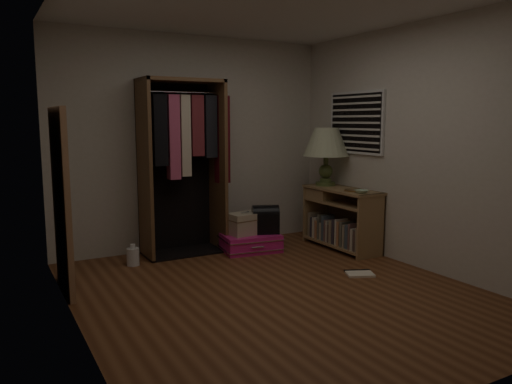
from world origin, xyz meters
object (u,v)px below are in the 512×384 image
(console_bookshelf, at_px, (339,217))
(open_wardrobe, at_px, (185,151))
(floor_mirror, at_px, (62,201))
(black_bag, at_px, (265,219))
(pink_suitcase, at_px, (250,242))
(table_lamp, at_px, (326,143))
(white_jug, at_px, (133,256))
(train_case, at_px, (245,224))

(console_bookshelf, bearing_deg, open_wardrobe, 157.41)
(floor_mirror, relative_size, black_bag, 4.56)
(pink_suitcase, height_order, table_lamp, table_lamp)
(floor_mirror, distance_m, black_bag, 2.45)
(console_bookshelf, distance_m, white_jug, 2.53)
(console_bookshelf, relative_size, table_lamp, 1.44)
(console_bookshelf, height_order, white_jug, console_bookshelf)
(train_case, bearing_deg, open_wardrobe, 146.75)
(console_bookshelf, bearing_deg, table_lamp, 88.80)
(open_wardrobe, xyz_separation_m, floor_mirror, (-1.50, -0.77, -0.37))
(white_jug, bearing_deg, black_bag, -4.84)
(pink_suitcase, bearing_deg, table_lamp, 3.37)
(console_bookshelf, bearing_deg, pink_suitcase, 160.03)
(train_case, height_order, table_lamp, table_lamp)
(open_wardrobe, xyz_separation_m, black_bag, (0.87, -0.39, -0.83))
(pink_suitcase, relative_size, black_bag, 2.02)
(open_wardrobe, distance_m, train_case, 1.13)
(console_bookshelf, distance_m, pink_suitcase, 1.15)
(console_bookshelf, bearing_deg, train_case, 160.33)
(table_lamp, bearing_deg, black_bag, 177.47)
(open_wardrobe, xyz_separation_m, table_lamp, (1.74, -0.43, 0.06))
(open_wardrobe, height_order, table_lamp, open_wardrobe)
(table_lamp, bearing_deg, open_wardrobe, 166.17)
(table_lamp, height_order, white_jug, table_lamp)
(table_lamp, bearing_deg, white_jug, 175.97)
(open_wardrobe, relative_size, table_lamp, 2.64)
(open_wardrobe, bearing_deg, floor_mirror, -152.89)
(train_case, relative_size, white_jug, 1.73)
(black_bag, bearing_deg, console_bookshelf, 0.36)
(open_wardrobe, distance_m, pink_suitcase, 1.36)
(open_wardrobe, relative_size, floor_mirror, 1.21)
(floor_mirror, xyz_separation_m, train_case, (2.12, 0.45, -0.51))
(open_wardrobe, relative_size, black_bag, 5.49)
(table_lamp, xyz_separation_m, white_jug, (-2.47, 0.17, -1.19))
(train_case, xyz_separation_m, black_bag, (0.25, -0.07, 0.05))
(floor_mirror, bearing_deg, table_lamp, 6.00)
(console_bookshelf, xyz_separation_m, floor_mirror, (-3.24, -0.05, 0.46))
(open_wardrobe, height_order, pink_suitcase, open_wardrobe)
(console_bookshelf, xyz_separation_m, table_lamp, (0.01, 0.29, 0.90))
(white_jug, bearing_deg, table_lamp, -4.03)
(train_case, bearing_deg, white_jug, 171.33)
(train_case, distance_m, white_jug, 1.38)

